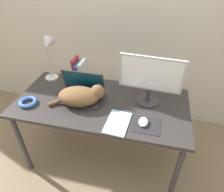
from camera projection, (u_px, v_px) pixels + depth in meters
The scene contains 12 objects.
ground_plane at pixel (94, 187), 1.84m from camera, with size 12.00×12.00×0.00m, color #847056.
wall_back at pixel (122, 7), 1.99m from camera, with size 8.00×0.05×2.60m.
desk at pixel (102, 108), 1.72m from camera, with size 1.44×0.71×0.73m.
laptop at pixel (82, 93), 1.70m from camera, with size 0.37×0.23×0.24m.
cat at pixel (81, 96), 1.62m from camera, with size 0.45×0.26×0.17m.
external_monitor at pixel (150, 78), 1.55m from camera, with size 0.50×0.19×0.41m.
mousepad at pixel (146, 125), 1.45m from camera, with size 0.20×0.18×0.00m.
computer_mouse at pixel (143, 122), 1.46m from camera, with size 0.07×0.10×0.03m.
book_row at pixel (80, 72), 1.86m from camera, with size 0.09×0.17×0.25m.
desk_lamp at pixel (48, 51), 1.78m from camera, with size 0.17×0.17×0.45m.
cable_coil at pixel (28, 102), 1.65m from camera, with size 0.15×0.15×0.03m.
notepad at pixel (118, 123), 1.47m from camera, with size 0.18×0.27×0.01m.
Camera 1 is at (0.39, -0.92, 1.77)m, focal length 32.00 mm.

